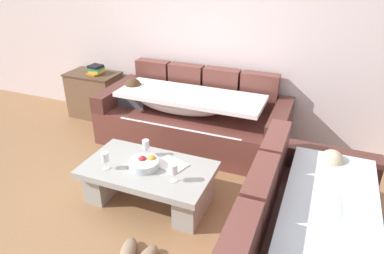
# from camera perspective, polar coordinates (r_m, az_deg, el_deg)

# --- Properties ---
(ground_plane) EXTENTS (14.00, 14.00, 0.00)m
(ground_plane) POSITION_cam_1_polar(r_m,az_deg,el_deg) (3.25, -12.71, -15.26)
(ground_plane) COLOR #8F6441
(back_wall) EXTENTS (9.00, 0.10, 2.70)m
(back_wall) POSITION_cam_1_polar(r_m,az_deg,el_deg) (4.41, 1.55, 16.47)
(back_wall) COLOR silver
(back_wall) RESTS_ON ground_plane
(couch_along_wall) EXTENTS (2.25, 0.92, 0.88)m
(couch_along_wall) POSITION_cam_1_polar(r_m,az_deg,el_deg) (4.23, -0.24, 1.49)
(couch_along_wall) COLOR brown
(couch_along_wall) RESTS_ON ground_plane
(couch_near_window) EXTENTS (0.92, 2.04, 0.88)m
(couch_near_window) POSITION_cam_1_polar(r_m,az_deg,el_deg) (2.64, 18.39, -18.25)
(couch_near_window) COLOR brown
(couch_near_window) RESTS_ON ground_plane
(coffee_table) EXTENTS (1.20, 0.68, 0.38)m
(coffee_table) POSITION_cam_1_polar(r_m,az_deg,el_deg) (3.31, -7.14, -8.55)
(coffee_table) COLOR #9E9E99
(coffee_table) RESTS_ON ground_plane
(fruit_bowl) EXTENTS (0.28, 0.28, 0.10)m
(fruit_bowl) POSITION_cam_1_polar(r_m,az_deg,el_deg) (3.22, -7.81, -5.91)
(fruit_bowl) COLOR silver
(fruit_bowl) RESTS_ON coffee_table
(wine_glass_near_left) EXTENTS (0.07, 0.07, 0.17)m
(wine_glass_near_left) POSITION_cam_1_polar(r_m,az_deg,el_deg) (3.22, -14.07, -4.90)
(wine_glass_near_left) COLOR silver
(wine_glass_near_left) RESTS_ON coffee_table
(wine_glass_near_right) EXTENTS (0.07, 0.07, 0.17)m
(wine_glass_near_right) POSITION_cam_1_polar(r_m,az_deg,el_deg) (2.97, -3.02, -6.98)
(wine_glass_near_right) COLOR silver
(wine_glass_near_right) RESTS_ON coffee_table
(wine_glass_far_back) EXTENTS (0.07, 0.07, 0.17)m
(wine_glass_far_back) POSITION_cam_1_polar(r_m,az_deg,el_deg) (3.35, -7.59, -2.93)
(wine_glass_far_back) COLOR silver
(wine_glass_far_back) RESTS_ON coffee_table
(open_magazine) EXTENTS (0.33, 0.29, 0.01)m
(open_magazine) POSITION_cam_1_polar(r_m,az_deg,el_deg) (3.24, -3.45, -6.15)
(open_magazine) COLOR white
(open_magazine) RESTS_ON coffee_table
(side_cabinet) EXTENTS (0.72, 0.44, 0.64)m
(side_cabinet) POSITION_cam_1_polar(r_m,az_deg,el_deg) (5.15, -15.61, 5.12)
(side_cabinet) COLOR brown
(side_cabinet) RESTS_ON ground_plane
(book_stack_on_cabinet) EXTENTS (0.19, 0.24, 0.12)m
(book_stack_on_cabinet) POSITION_cam_1_polar(r_m,az_deg,el_deg) (4.99, -15.49, 9.05)
(book_stack_on_cabinet) COLOR #B76623
(book_stack_on_cabinet) RESTS_ON side_cabinet
(pair_of_shoes) EXTENTS (0.33, 0.29, 0.09)m
(pair_of_shoes) POSITION_cam_1_polar(r_m,az_deg,el_deg) (2.91, -8.93, -19.93)
(pair_of_shoes) COLOR #8C7259
(pair_of_shoes) RESTS_ON ground_plane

